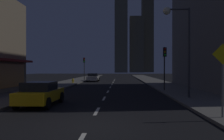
# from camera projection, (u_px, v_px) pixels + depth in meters

# --- Properties ---
(ground_plane) EXTENTS (78.00, 136.00, 0.10)m
(ground_plane) POSITION_uv_depth(u_px,v_px,m) (114.00, 82.00, 40.72)
(ground_plane) COLOR black
(sidewalk_right) EXTENTS (4.00, 76.00, 0.15)m
(sidewalk_right) POSITION_uv_depth(u_px,v_px,m) (153.00, 81.00, 40.45)
(sidewalk_right) COLOR #605E59
(sidewalk_right) RESTS_ON ground
(sidewalk_left) EXTENTS (4.00, 76.00, 0.15)m
(sidewalk_left) POSITION_uv_depth(u_px,v_px,m) (75.00, 81.00, 40.98)
(sidewalk_left) COLOR #605E59
(sidewalk_left) RESTS_ON ground
(lane_marking_center) EXTENTS (0.16, 43.80, 0.01)m
(lane_marking_center) POSITION_uv_depth(u_px,v_px,m) (110.00, 87.00, 27.53)
(lane_marking_center) COLOR silver
(lane_marking_center) RESTS_ON ground
(skyscraper_distant_tall) EXTENTS (7.82, 8.68, 61.60)m
(skyscraper_distant_tall) POSITION_uv_depth(u_px,v_px,m) (121.00, 23.00, 141.73)
(skyscraper_distant_tall) COLOR #544F3F
(skyscraper_distant_tall) RESTS_ON ground
(skyscraper_distant_mid) EXTENTS (8.72, 6.72, 35.36)m
(skyscraper_distant_mid) POSITION_uv_depth(u_px,v_px,m) (137.00, 45.00, 145.36)
(skyscraper_distant_mid) COLOR #474435
(skyscraper_distant_mid) RESTS_ON ground
(skyscraper_distant_short) EXTENTS (7.66, 6.97, 72.39)m
(skyscraper_distant_short) POSITION_uv_depth(u_px,v_px,m) (147.00, 18.00, 153.41)
(skyscraper_distant_short) COLOR #423F31
(skyscraper_distant_short) RESTS_ON ground
(car_parked_near) EXTENTS (1.98, 4.24, 1.45)m
(car_parked_near) POSITION_uv_depth(u_px,v_px,m) (40.00, 93.00, 13.78)
(car_parked_near) COLOR gold
(car_parked_near) RESTS_ON ground
(car_parked_far) EXTENTS (1.98, 4.24, 1.45)m
(car_parked_far) POSITION_uv_depth(u_px,v_px,m) (93.00, 77.00, 40.24)
(car_parked_far) COLOR silver
(car_parked_far) RESTS_ON ground
(fire_hydrant_far_left) EXTENTS (0.42, 0.30, 0.65)m
(fire_hydrant_far_left) POSITION_uv_depth(u_px,v_px,m) (73.00, 81.00, 34.19)
(fire_hydrant_far_left) COLOR gold
(fire_hydrant_far_left) RESTS_ON sidewalk_left
(traffic_light_near_right) EXTENTS (0.32, 0.48, 4.20)m
(traffic_light_near_right) POSITION_uv_depth(u_px,v_px,m) (165.00, 59.00, 22.09)
(traffic_light_near_right) COLOR #2D2D2D
(traffic_light_near_right) RESTS_ON sidewalk_right
(traffic_light_far_left) EXTENTS (0.32, 0.48, 4.20)m
(traffic_light_far_left) POSITION_uv_depth(u_px,v_px,m) (84.00, 64.00, 42.21)
(traffic_light_far_left) COLOR #2D2D2D
(traffic_light_far_left) RESTS_ON sidewalk_left
(street_lamp_right) EXTENTS (1.96, 0.56, 6.58)m
(street_lamp_right) POSITION_uv_depth(u_px,v_px,m) (178.00, 30.00, 16.59)
(street_lamp_right) COLOR #38383D
(street_lamp_right) RESTS_ON sidewalk_right
(pedestrian_crossing_sign) EXTENTS (0.91, 0.08, 3.15)m
(pedestrian_crossing_sign) POSITION_uv_depth(u_px,v_px,m) (223.00, 74.00, 9.74)
(pedestrian_crossing_sign) COLOR slate
(pedestrian_crossing_sign) RESTS_ON sidewalk_right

